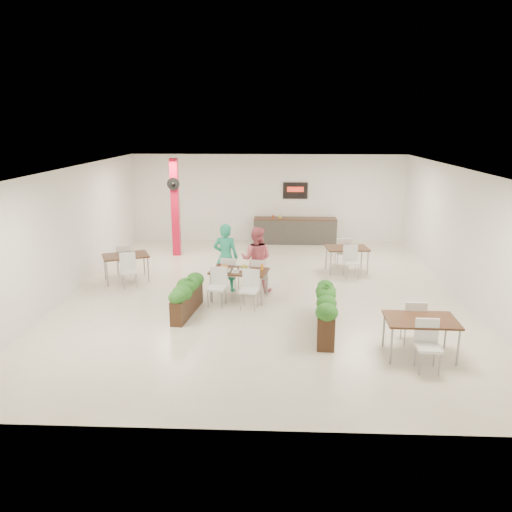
{
  "coord_description": "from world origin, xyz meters",
  "views": [
    {
      "loc": [
        0.35,
        -12.29,
        4.29
      ],
      "look_at": [
        -0.17,
        -0.36,
        1.1
      ],
      "focal_mm": 35.0,
      "sensor_mm": 36.0,
      "label": 1
    }
  ],
  "objects": [
    {
      "name": "ground",
      "position": [
        0.0,
        0.0,
        0.0
      ],
      "size": [
        12.0,
        12.0,
        0.0
      ],
      "primitive_type": "plane",
      "color": "beige",
      "rests_on": "ground"
    },
    {
      "name": "room_shell",
      "position": [
        0.0,
        0.0,
        2.01
      ],
      "size": [
        10.1,
        12.1,
        3.22
      ],
      "color": "white",
      "rests_on": "ground"
    },
    {
      "name": "red_column",
      "position": [
        -3.0,
        3.79,
        1.64
      ],
      "size": [
        0.4,
        0.41,
        3.2
      ],
      "color": "red",
      "rests_on": "ground"
    },
    {
      "name": "service_counter",
      "position": [
        1.0,
        5.65,
        0.49
      ],
      "size": [
        3.0,
        0.64,
        2.2
      ],
      "color": "#312E2C",
      "rests_on": "ground"
    },
    {
      "name": "main_table",
      "position": [
        -0.59,
        -0.45,
        0.64
      ],
      "size": [
        1.52,
        1.81,
        0.92
      ],
      "rotation": [
        0.0,
        0.0,
        -0.18
      ],
      "color": "black",
      "rests_on": "ground"
    },
    {
      "name": "diner_man",
      "position": [
        -0.98,
        0.2,
        0.9
      ],
      "size": [
        0.72,
        0.54,
        1.8
      ],
      "primitive_type": "imported",
      "rotation": [
        0.0,
        0.0,
        2.96
      ],
      "color": "#25A37D",
      "rests_on": "ground"
    },
    {
      "name": "diner_woman",
      "position": [
        -0.18,
        0.2,
        0.86
      ],
      "size": [
        0.94,
        0.79,
        1.72
      ],
      "primitive_type": "imported",
      "rotation": [
        0.0,
        0.0,
        2.96
      ],
      "color": "#D96070",
      "rests_on": "ground"
    },
    {
      "name": "planter_left",
      "position": [
        -1.71,
        -1.51,
        0.49
      ],
      "size": [
        0.58,
        1.73,
        0.9
      ],
      "rotation": [
        0.0,
        0.0,
        1.43
      ],
      "color": "black",
      "rests_on": "ground"
    },
    {
      "name": "planter_right",
      "position": [
        1.39,
        -2.41,
        0.51
      ],
      "size": [
        0.53,
        2.11,
        1.11
      ],
      "rotation": [
        0.0,
        0.0,
        1.49
      ],
      "color": "black",
      "rests_on": "ground"
    },
    {
      "name": "side_table_a",
      "position": [
        -3.85,
        0.9,
        0.63
      ],
      "size": [
        1.44,
        1.65,
        0.92
      ],
      "rotation": [
        0.0,
        0.0,
        0.42
      ],
      "color": "black",
      "rests_on": "ground"
    },
    {
      "name": "side_table_b",
      "position": [
        2.41,
        2.04,
        0.63
      ],
      "size": [
        1.28,
        1.65,
        0.92
      ],
      "rotation": [
        0.0,
        0.0,
        0.1
      ],
      "color": "black",
      "rests_on": "ground"
    },
    {
      "name": "side_table_c",
      "position": [
        3.06,
        -3.47,
        0.63
      ],
      "size": [
        1.34,
        1.63,
        0.92
      ],
      "rotation": [
        0.0,
        0.0,
        -0.02
      ],
      "color": "black",
      "rests_on": "ground"
    }
  ]
}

